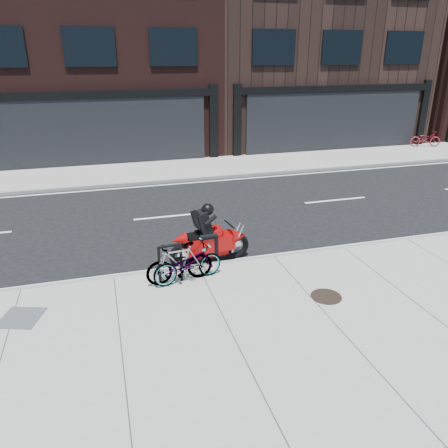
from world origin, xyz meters
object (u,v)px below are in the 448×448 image
object	(u,v)px
bike_rack	(170,260)
manhole_cover	(326,296)
bicycle_front	(188,263)
motorcycle	(213,238)
utility_grate	(21,318)
bicycle_rear	(180,263)
bicycle_far	(425,139)

from	to	relation	value
bike_rack	manhole_cover	world-z (taller)	bike_rack
bicycle_front	manhole_cover	world-z (taller)	bicycle_front
bicycle_front	motorcycle	world-z (taller)	motorcycle
motorcycle	bicycle_front	bearing A→B (deg)	-137.28
bike_rack	utility_grate	xyz separation A→B (m)	(-3.08, -0.60, -0.55)
bike_rack	bicycle_rear	xyz separation A→B (m)	(0.21, -0.00, -0.09)
bicycle_rear	utility_grate	size ratio (longest dim) A/B	2.07
utility_grate	bicycle_far	bearing A→B (deg)	31.98
motorcycle	bicycle_rear	bearing A→B (deg)	-142.70
utility_grate	motorcycle	bearing A→B (deg)	20.36
bike_rack	bicycle_far	world-z (taller)	bike_rack
bike_rack	utility_grate	bearing A→B (deg)	-169.04
bicycle_front	manhole_cover	bearing A→B (deg)	-131.98
bicycle_front	utility_grate	distance (m)	3.55
bicycle_far	bicycle_front	bearing A→B (deg)	142.72
bicycle_rear	bicycle_far	distance (m)	19.45
bicycle_rear	manhole_cover	bearing A→B (deg)	55.93
bicycle_far	bike_rack	bearing A→B (deg)	142.05
bike_rack	utility_grate	distance (m)	3.19
motorcycle	bicycle_far	xyz separation A→B (m)	(14.76, 10.31, -0.09)
bicycle_rear	manhole_cover	world-z (taller)	bicycle_rear
motorcycle	bicycle_far	bearing A→B (deg)	28.25
bicycle_front	motorcycle	size ratio (longest dim) A/B	0.78
bike_rack	bicycle_front	world-z (taller)	bike_rack
bicycle_front	motorcycle	distance (m)	1.34
motorcycle	utility_grate	world-z (taller)	motorcycle
bicycle_front	bicycle_rear	world-z (taller)	bicycle_rear
motorcycle	bike_rack	bearing A→B (deg)	-147.81
motorcycle	utility_grate	xyz separation A→B (m)	(-4.34, -1.61, -0.51)
bicycle_far	manhole_cover	distance (m)	18.24
bicycle_rear	motorcycle	bearing A→B (deg)	127.98
bike_rack	bicycle_rear	distance (m)	0.23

